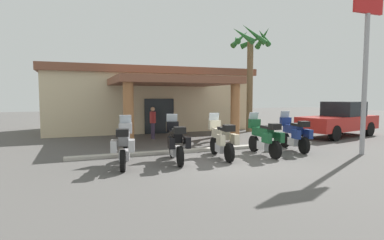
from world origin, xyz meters
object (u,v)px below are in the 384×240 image
(motorcycle_silver, at_px, (124,145))
(motorcycle_blue, at_px, (294,134))
(motorcycle_cream, at_px, (222,139))
(roadside_sign, at_px, (367,41))
(pedestrian, at_px, (153,120))
(pickup_truck_red, at_px, (339,120))
(palm_tree_near_portico, at_px, (250,55))
(motorcycle_green, at_px, (264,137))
(motorcycle_black, at_px, (176,142))
(motel_building, at_px, (149,99))

(motorcycle_silver, relative_size, motorcycle_blue, 1.00)
(motorcycle_cream, height_order, roadside_sign, roadside_sign)
(motorcycle_cream, relative_size, pedestrian, 1.31)
(pickup_truck_red, bearing_deg, motorcycle_silver, -179.16)
(motorcycle_silver, xyz_separation_m, pedestrian, (2.38, 5.89, 0.28))
(motorcycle_silver, height_order, palm_tree_near_portico, palm_tree_near_portico)
(motorcycle_blue, xyz_separation_m, pedestrian, (-4.65, 5.54, 0.28))
(motorcycle_cream, distance_m, motorcycle_green, 1.76)
(pedestrian, bearing_deg, roadside_sign, 125.55)
(motorcycle_black, distance_m, pickup_truck_red, 10.99)
(pedestrian, height_order, palm_tree_near_portico, palm_tree_near_portico)
(motorcycle_cream, relative_size, pickup_truck_red, 0.40)
(motel_building, relative_size, motorcycle_green, 6.06)
(roadside_sign, bearing_deg, motorcycle_green, 161.78)
(motorcycle_blue, relative_size, pedestrian, 1.30)
(motorcycle_cream, bearing_deg, pedestrian, 16.92)
(motorcycle_black, height_order, pickup_truck_red, pickup_truck_red)
(motorcycle_green, bearing_deg, motorcycle_cream, 89.72)
(roadside_sign, bearing_deg, motorcycle_blue, 139.44)
(motorcycle_silver, distance_m, motorcycle_green, 5.27)
(pedestrian, bearing_deg, palm_tree_near_portico, -177.60)
(motorcycle_cream, bearing_deg, roadside_sign, -97.77)
(motorcycle_blue, bearing_deg, pickup_truck_red, -52.79)
(motorcycle_silver, relative_size, pickup_truck_red, 0.40)
(motorcycle_black, bearing_deg, motorcycle_blue, -78.27)
(motorcycle_black, distance_m, pedestrian, 5.92)
(pickup_truck_red, relative_size, palm_tree_near_portico, 0.83)
(motorcycle_cream, xyz_separation_m, motorcycle_blue, (3.51, 0.31, 0.00))
(motorcycle_blue, bearing_deg, motorcycle_green, 113.73)
(motel_building, bearing_deg, palm_tree_near_portico, -34.49)
(motorcycle_cream, distance_m, pickup_truck_red, 9.31)
(motorcycle_silver, bearing_deg, palm_tree_near_portico, -39.82)
(motorcycle_blue, bearing_deg, roadside_sign, -120.38)
(motorcycle_green, bearing_deg, roadside_sign, -104.75)
(motorcycle_silver, bearing_deg, motel_building, -4.82)
(motorcycle_black, relative_size, motorcycle_green, 1.00)
(pedestrian, relative_size, palm_tree_near_portico, 0.25)
(motorcycle_green, bearing_deg, pedestrian, 29.37)
(motorcycle_cream, bearing_deg, palm_tree_near_portico, -32.10)
(motorcycle_cream, relative_size, motorcycle_blue, 1.01)
(motel_building, xyz_separation_m, pickup_truck_red, (9.01, -7.76, -1.15))
(motorcycle_cream, distance_m, pedestrian, 5.96)
(pedestrian, height_order, pickup_truck_red, pickup_truck_red)
(pedestrian, height_order, roadside_sign, roadside_sign)
(motorcycle_green, height_order, palm_tree_near_portico, palm_tree_near_portico)
(pedestrian, bearing_deg, motorcycle_green, 109.00)
(motorcycle_silver, height_order, pedestrian, pedestrian)
(motorcycle_green, distance_m, roadside_sign, 5.30)
(roadside_sign, bearing_deg, motel_building, 114.95)
(motorcycle_green, relative_size, pickup_truck_red, 0.40)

